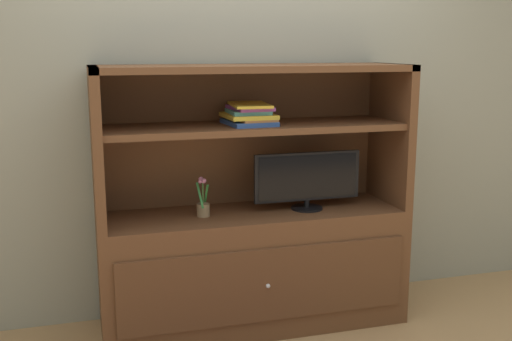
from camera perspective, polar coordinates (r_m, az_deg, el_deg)
painted_rear_wall at (r=3.70m, az=-1.75°, el=8.26°), size 6.00×0.10×2.80m
media_console at (r=3.55m, az=-0.25°, el=-6.85°), size 1.76×0.56×1.52m
tv_monitor at (r=3.51m, az=4.85°, el=-0.80°), size 0.64×0.18×0.34m
potted_plant at (r=3.39m, az=-5.01°, el=-3.30°), size 0.07×0.11×0.22m
magazine_stack at (r=3.37m, az=-0.64°, el=5.29°), size 0.27×0.35×0.12m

